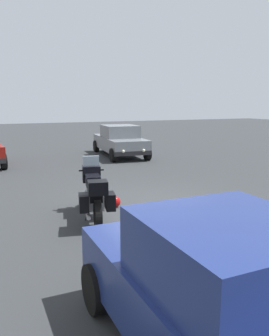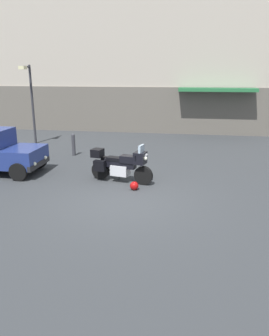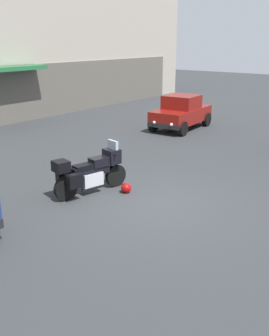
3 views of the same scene
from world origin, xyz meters
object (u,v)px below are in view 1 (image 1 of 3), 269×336
object	(u,v)px
motorcycle	(94,192)
car_hatchback_near	(221,299)
car_sedan_far	(120,140)
helmet	(115,202)

from	to	relation	value
motorcycle	car_hatchback_near	distance (m)	5.02
motorcycle	car_sedan_far	size ratio (longest dim) A/B	0.48
car_hatchback_near	helmet	bearing A→B (deg)	-10.64
car_hatchback_near	car_sedan_far	xyz separation A→B (m)	(13.81, -4.50, -0.03)
helmet	car_hatchback_near	distance (m)	5.77
motorcycle	car_hatchback_near	xyz separation A→B (m)	(-5.01, 0.33, 0.19)
helmet	car_hatchback_near	bearing A→B (deg)	169.08
helmet	car_hatchback_near	size ratio (longest dim) A/B	0.07
motorcycle	car_sedan_far	distance (m)	9.74
motorcycle	car_hatchback_near	world-z (taller)	car_hatchback_near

